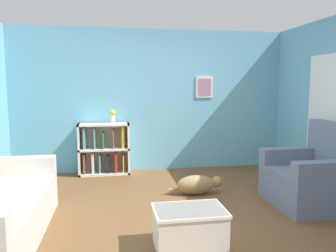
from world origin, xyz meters
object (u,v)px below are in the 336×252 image
at_px(recliner_chair, 313,177).
at_px(coffee_table, 189,227).
at_px(vase, 113,116).
at_px(dog, 197,185).
at_px(bookshelf, 104,150).

relative_size(recliner_chair, coffee_table, 1.58).
relative_size(coffee_table, vase, 2.86).
relative_size(dog, vase, 3.43).
bearing_deg(vase, coffee_table, -76.00).
xyz_separation_m(bookshelf, dog, (1.36, -1.36, -0.30)).
bearing_deg(recliner_chair, vase, 142.29).
bearing_deg(dog, coffee_table, -107.60).
height_order(bookshelf, dog, bookshelf).
xyz_separation_m(bookshelf, vase, (0.16, -0.02, 0.61)).
relative_size(recliner_chair, vase, 4.51).
bearing_deg(dog, bookshelf, 135.11).
bearing_deg(bookshelf, vase, -6.62).
height_order(bookshelf, coffee_table, bookshelf).
height_order(bookshelf, recliner_chair, recliner_chair).
relative_size(bookshelf, vase, 3.77).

